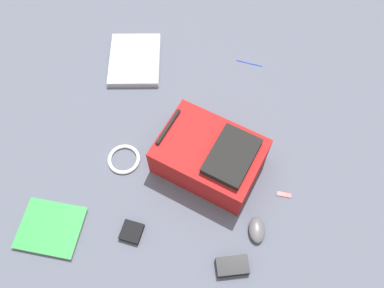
{
  "coord_description": "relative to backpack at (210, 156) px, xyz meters",
  "views": [
    {
      "loc": [
        -0.77,
        -0.18,
        1.52
      ],
      "look_at": [
        -0.0,
        -0.04,
        0.02
      ],
      "focal_mm": 36.05,
      "sensor_mm": 36.0,
      "label": 1
    }
  ],
  "objects": [
    {
      "name": "earbud_pouch",
      "position": [
        -0.35,
        0.26,
        -0.08
      ],
      "size": [
        0.09,
        0.09,
        0.02
      ],
      "primitive_type": "cube",
      "rotation": [
        0.0,
        0.0,
        -0.1
      ],
      "color": "black",
      "rests_on": "ground_plane"
    },
    {
      "name": "usb_stick",
      "position": [
        -0.08,
        -0.33,
        -0.08
      ],
      "size": [
        0.02,
        0.06,
        0.01
      ],
      "primitive_type": "cube",
      "rotation": [
        0.0,
        0.0,
        -0.03
      ],
      "color": "#B21919",
      "rests_on": "ground_plane"
    },
    {
      "name": "ground_plane",
      "position": [
        0.08,
        0.13,
        -0.09
      ],
      "size": [
        3.72,
        3.72,
        0.0
      ],
      "primitive_type": "plane",
      "color": "#4C5160"
    },
    {
      "name": "laptop",
      "position": [
        0.49,
        0.46,
        -0.07
      ],
      "size": [
        0.36,
        0.3,
        0.03
      ],
      "color": "#929296",
      "rests_on": "ground_plane"
    },
    {
      "name": "cable_coil",
      "position": [
        -0.04,
        0.37,
        -0.08
      ],
      "size": [
        0.14,
        0.14,
        0.02
      ],
      "primitive_type": "torus",
      "color": "silver",
      "rests_on": "ground_plane"
    },
    {
      "name": "pen_black",
      "position": [
        0.59,
        -0.11,
        -0.08
      ],
      "size": [
        0.02,
        0.13,
        0.01
      ],
      "primitive_type": "cylinder",
      "rotation": [
        1.57,
        0.0,
        -0.11
      ],
      "color": "#1933B2",
      "rests_on": "ground_plane"
    },
    {
      "name": "power_brick",
      "position": [
        -0.41,
        -0.15,
        -0.07
      ],
      "size": [
        0.1,
        0.14,
        0.03
      ],
      "primitive_type": "cube",
      "rotation": [
        0.0,
        0.0,
        0.29
      ],
      "color": "black",
      "rests_on": "ground_plane"
    },
    {
      "name": "backpack",
      "position": [
        0.0,
        0.0,
        0.0
      ],
      "size": [
        0.41,
        0.49,
        0.19
      ],
      "color": "maroon",
      "rests_on": "ground_plane"
    },
    {
      "name": "book_manual",
      "position": [
        -0.39,
        0.58,
        -0.08
      ],
      "size": [
        0.21,
        0.24,
        0.02
      ],
      "color": "silver",
      "rests_on": "ground_plane"
    },
    {
      "name": "computer_mouse",
      "position": [
        -0.25,
        -0.23,
        -0.07
      ],
      "size": [
        0.11,
        0.08,
        0.03
      ],
      "primitive_type": "ellipsoid",
      "rotation": [
        0.0,
        0.0,
        1.75
      ],
      "color": "#4C4C51",
      "rests_on": "ground_plane"
    }
  ]
}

